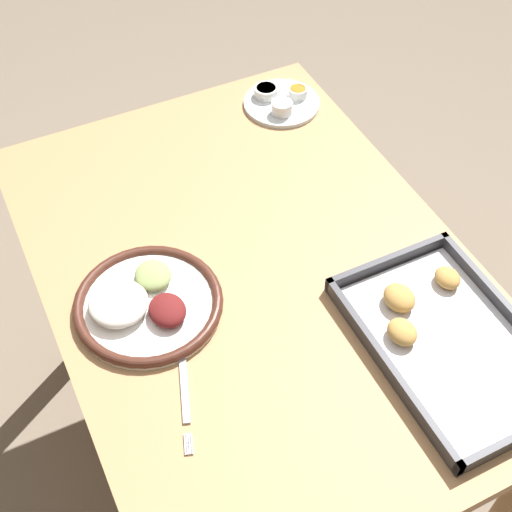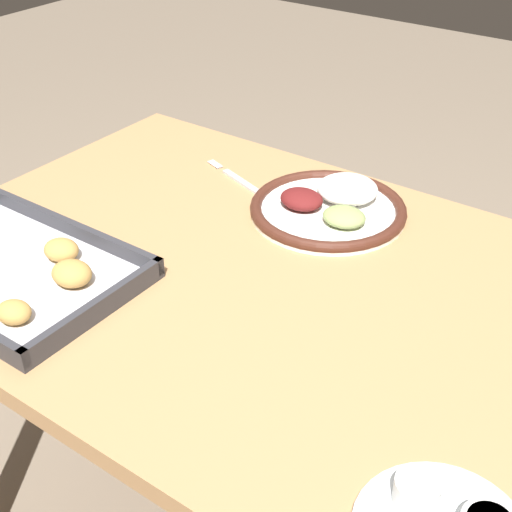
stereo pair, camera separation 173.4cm
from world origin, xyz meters
name	(u,v)px [view 2 (the right image)]	position (x,y,z in m)	size (l,w,h in m)	color
dining_table	(255,337)	(0.00, 0.00, 0.63)	(1.09, 0.76, 0.76)	#AD7F51
dinner_plate	(332,207)	(0.00, -0.22, 0.78)	(0.27, 0.27, 0.05)	white
fork	(246,184)	(0.18, -0.22, 0.76)	(0.21, 0.08, 0.00)	silver
baking_tray	(16,269)	(0.29, 0.21, 0.77)	(0.40, 0.26, 0.04)	#333338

